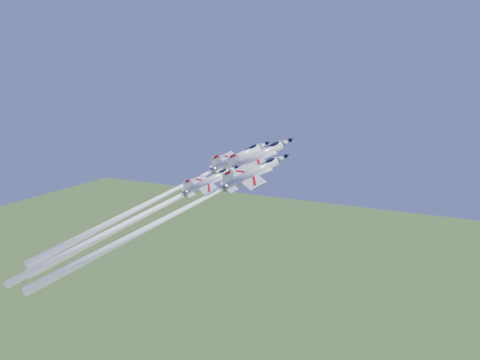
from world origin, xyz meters
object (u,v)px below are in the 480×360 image
at_px(jet_right, 174,214).
at_px(jet_slot, 136,219).
at_px(jet_lead, 177,198).
at_px(jet_left, 163,196).

height_order(jet_right, jet_slot, jet_right).
distance_m(jet_lead, jet_left, 3.82).
bearing_deg(jet_slot, jet_right, 56.81).
bearing_deg(jet_slot, jet_lead, 107.72).
xyz_separation_m(jet_right, jet_slot, (-7.51, -2.90, -1.10)).
relative_size(jet_lead, jet_left, 1.07).
relative_size(jet_left, jet_slot, 1.14).
xyz_separation_m(jet_lead, jet_right, (4.07, -7.72, -1.42)).
height_order(jet_left, jet_right, jet_left).
bearing_deg(jet_left, jet_right, -8.10).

